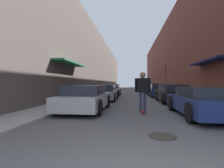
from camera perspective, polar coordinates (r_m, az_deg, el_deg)
name	(u,v)px	position (r m, az deg, el deg)	size (l,w,h in m)	color
ground	(134,92)	(27.02, 7.05, -2.71)	(137.96, 137.96, 0.00)	#515154
curb_strip_left	(110,90)	(33.54, -0.80, -2.05)	(1.80, 62.71, 0.12)	gray
curb_strip_right	(157,90)	(33.63, 14.59, -2.05)	(1.80, 62.71, 0.12)	gray
building_row_left	(95,66)	(34.16, -5.65, 5.85)	(4.90, 62.71, 9.48)	#564C47
building_row_right	(173,59)	(34.44, 19.42, 7.78)	(4.90, 62.71, 11.85)	brown
parked_car_left_0	(85,98)	(8.78, -8.66, -4.65)	(2.05, 4.34, 1.26)	#B7B7BC
parked_car_left_1	(105,93)	(14.25, -2.29, -2.84)	(1.94, 4.72, 1.25)	gray
parked_car_left_2	(112,90)	(19.78, 0.01, -1.95)	(1.88, 4.02, 1.29)	silver
parked_car_right_0	(202,102)	(8.10, 27.34, -5.15)	(1.99, 4.48, 1.21)	navy
parked_car_right_1	(172,93)	(13.32, 19.08, -2.91)	(1.94, 4.62, 1.29)	black
parked_car_right_2	(158,91)	(18.62, 14.87, -2.11)	(1.88, 4.15, 1.30)	navy
parked_car_right_3	(153,89)	(23.40, 13.12, -1.56)	(2.02, 4.09, 1.35)	gray
skateboarder	(143,88)	(8.23, 9.98, -1.14)	(0.72, 0.78, 1.89)	#B2231E
manhole_cover	(162,136)	(4.81, 16.10, -16.07)	(0.70, 0.70, 0.02)	#332D28
traffic_light	(166,76)	(26.04, 17.09, 2.62)	(0.16, 0.22, 3.85)	#2D2D2D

